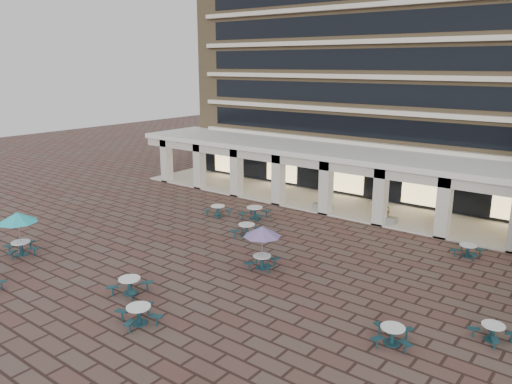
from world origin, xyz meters
TOP-DOWN VIEW (x-y plane):
  - ground at (0.00, 0.00)m, footprint 120.00×120.00m
  - apartment_building at (0.00, 25.47)m, footprint 40.00×15.50m
  - retail_arcade at (0.00, 14.80)m, footprint 42.00×6.60m
  - picnic_table_1 at (-2.87, -4.80)m, footprint 1.99×1.99m
  - picnic_table_4 at (-11.86, -5.40)m, footprint 2.19×2.19m
  - picnic_table_5 at (-0.28, -6.38)m, footprint 2.13×2.13m
  - picnic_table_6 at (0.31, 1.50)m, footprint 2.04×2.04m
  - picnic_table_7 at (11.89, 1.36)m, footprint 1.85×1.85m
  - picnic_table_8 at (-7.95, 7.14)m, footprint 1.80×1.80m
  - picnic_table_9 at (-3.58, 5.02)m, footprint 2.09×2.09m
  - picnic_table_10 at (8.84, -1.32)m, footprint 1.94×1.94m
  - picnic_table_12 at (-5.45, 8.25)m, footprint 2.15×2.15m
  - picnic_table_13 at (8.57, 10.00)m, footprint 1.69×1.69m
  - planter_left at (-2.60, 12.90)m, footprint 1.50×0.66m
  - planter_right at (2.39, 12.90)m, footprint 1.50×0.88m

SIDE VIEW (x-z plane):
  - ground at x=0.00m, z-range 0.00..0.00m
  - picnic_table_7 at x=11.89m, z-range 0.07..0.74m
  - picnic_table_13 at x=8.57m, z-range 0.07..0.78m
  - picnic_table_10 at x=8.84m, z-range 0.07..0.80m
  - planter_left at x=-2.60m, z-range -0.15..1.03m
  - picnic_table_8 at x=-7.95m, z-range 0.07..0.84m
  - picnic_table_1 at x=-2.87m, z-range 0.08..0.86m
  - picnic_table_5 at x=-0.28m, z-range 0.08..0.86m
  - picnic_table_9 at x=-3.58m, z-range 0.08..0.87m
  - picnic_table_12 at x=-5.45m, z-range 0.08..0.94m
  - planter_right at x=2.39m, z-range -0.10..1.25m
  - picnic_table_6 at x=0.31m, z-range 0.82..3.18m
  - picnic_table_4 at x=-11.86m, z-range 0.88..3.41m
  - retail_arcade at x=0.00m, z-range 0.80..5.20m
  - apartment_building at x=0.00m, z-range 0.00..25.20m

